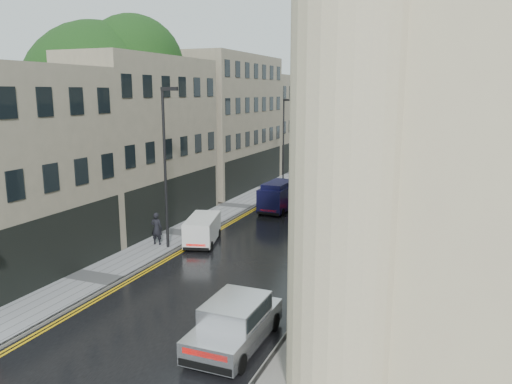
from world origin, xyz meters
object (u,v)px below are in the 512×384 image
Objects in this scene: white_lorry at (314,213)px; navy_van at (261,199)px; white_van at (185,236)px; tree_far at (197,121)px; cream_bus at (304,188)px; lamp_post_far at (283,145)px; silver_hatchback at (189,338)px; tree_near at (99,121)px; pedestrian at (157,229)px; lamp_post_near at (165,170)px.

navy_van is at bearing 123.49° from white_lorry.
white_van is at bearing -160.63° from white_lorry.
cream_bus is (11.17, -3.23, -4.76)m from tree_far.
white_van is (-3.04, -13.27, -0.62)m from cream_bus.
white_lorry is at bearing -44.73° from navy_van.
lamp_post_far reaches higher than white_van.
silver_hatchback is (-0.30, -14.16, -1.07)m from white_lorry.
tree_near is 1.31× the size of cream_bus.
pedestrian is at bearing 163.68° from white_van.
white_lorry is 7.53m from white_van.
lamp_post_near is (-4.09, -13.46, 3.13)m from cream_bus.
navy_van is (9.31, 6.00, -5.77)m from tree_near.
white_van is 1.90m from pedestrian.
lamp_post_far is (-1.51, 9.46, 2.97)m from navy_van.
cream_bus is 7.28m from lamp_post_far.
white_lorry is at bearing 0.77° from tree_near.
navy_van is (0.89, 9.50, 0.33)m from white_van.
lamp_post_near is (7.08, -16.68, -1.64)m from tree_far.
lamp_post_near is at bearing 160.81° from pedestrian.
white_van is 3.89m from lamp_post_near.
tree_far is 1.17× the size of cream_bus.
silver_hatchback is 30.37m from lamp_post_far.
white_lorry is 1.61× the size of navy_van.
lamp_post_far is (0.42, 19.14, -0.44)m from lamp_post_near.
tree_near reaches higher than silver_hatchback.
silver_hatchback is 2.39× the size of pedestrian.
tree_far reaches higher than lamp_post_far.
silver_hatchback is 0.56× the size of lamp_post_far.
lamp_post_far is at bearing -99.98° from pedestrian.
silver_hatchback is at bearing -54.16° from lamp_post_near.
tree_far is at bearing -75.44° from pedestrian.
white_van is 9.54m from navy_van.
tree_near is 21.09m from silver_hatchback.
navy_van is at bearing -112.48° from pedestrian.
white_lorry is 16.97m from lamp_post_far.
lamp_post_far is (7.50, 2.46, -2.08)m from tree_far.
tree_near is 17.54m from lamp_post_far.
tree_near reaches higher than pedestrian.
cream_bus is at bearing 61.69° from navy_van.
tree_near reaches higher than white_van.
tree_near is 10.97m from white_van.
lamp_post_near is (7.38, -3.68, -2.35)m from tree_near.
tree_far is 2.74× the size of navy_van.
pedestrian is at bearing -82.00° from lamp_post_far.
navy_van is at bearing 104.95° from silver_hatchback.
silver_hatchback is at bearing -65.18° from lamp_post_far.
silver_hatchback is at bearing 121.42° from pedestrian.
tree_far reaches higher than white_lorry.
tree_near is 3.06× the size of silver_hatchback.
tree_near is 7.30× the size of pedestrian.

